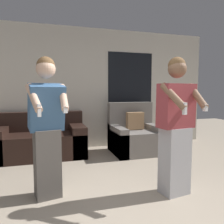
# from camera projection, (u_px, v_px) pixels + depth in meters

# --- Properties ---
(wall_back) EXTENTS (6.11, 0.07, 2.70)m
(wall_back) POSITION_uv_depth(u_px,v_px,m) (83.00, 88.00, 4.94)
(wall_back) COLOR beige
(wall_back) RESTS_ON ground_plane
(couch) EXTENTS (1.73, 0.90, 0.86)m
(couch) POSITION_uv_depth(u_px,v_px,m) (40.00, 141.00, 4.31)
(couch) COLOR black
(couch) RESTS_ON ground_plane
(armchair) EXTENTS (1.00, 0.92, 1.04)m
(armchair) POSITION_uv_depth(u_px,v_px,m) (135.00, 136.00, 4.63)
(armchair) COLOR slate
(armchair) RESTS_ON ground_plane
(person_left) EXTENTS (0.46, 0.56, 1.68)m
(person_left) POSITION_uv_depth(u_px,v_px,m) (47.00, 127.00, 2.57)
(person_left) COLOR #56514C
(person_left) RESTS_ON ground_plane
(person_right) EXTENTS (0.50, 0.51, 1.69)m
(person_right) POSITION_uv_depth(u_px,v_px,m) (176.00, 126.00, 2.67)
(person_right) COLOR #B2B2B7
(person_right) RESTS_ON ground_plane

